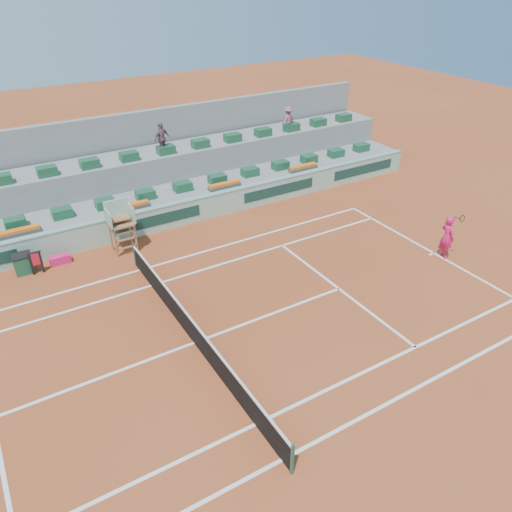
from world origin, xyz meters
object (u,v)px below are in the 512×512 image
object	(u,v)px
tennis_player	(447,237)
drink_cooler_a	(23,263)
player_bag	(60,259)
umpire_chair	(120,220)

from	to	relation	value
tennis_player	drink_cooler_a	bearing A→B (deg)	153.00
player_bag	umpire_chair	distance (m)	3.09
umpire_chair	drink_cooler_a	size ratio (longest dim) A/B	2.86
player_bag	tennis_player	xyz separation A→B (m)	(14.76, -8.22, 0.81)
umpire_chair	drink_cooler_a	distance (m)	4.38
player_bag	drink_cooler_a	size ratio (longest dim) A/B	1.02
umpire_chair	tennis_player	size ratio (longest dim) A/B	1.05
umpire_chair	player_bag	bearing A→B (deg)	173.47
player_bag	umpire_chair	bearing A→B (deg)	-6.53
player_bag	umpire_chair	world-z (taller)	umpire_chair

